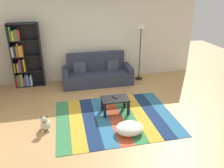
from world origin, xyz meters
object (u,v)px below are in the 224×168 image
object	(u,v)px
couch	(97,74)
pouf	(130,128)
dog	(45,124)
standing_lamp	(141,33)
bookshelf	(23,59)
coffee_table	(115,101)
tv_remote	(115,97)

from	to	relation	value
couch	pouf	world-z (taller)	couch
couch	dog	size ratio (longest dim) A/B	5.69
standing_lamp	couch	bearing A→B (deg)	-177.79
dog	pouf	bearing A→B (deg)	-16.75
bookshelf	coffee_table	xyz separation A→B (m)	(2.39, -2.28, -0.59)
couch	tv_remote	bearing A→B (deg)	-86.18
coffee_table	standing_lamp	size ratio (longest dim) A/B	0.36
standing_lamp	coffee_table	bearing A→B (deg)	-123.15
coffee_table	dog	distance (m)	1.75
couch	bookshelf	world-z (taller)	bookshelf
couch	bookshelf	xyz separation A→B (m)	(-2.26, 0.28, 0.58)
pouf	standing_lamp	xyz separation A→B (m)	(1.23, 2.98, 1.46)
couch	tv_remote	world-z (taller)	couch
pouf	standing_lamp	world-z (taller)	standing_lamp
pouf	dog	world-z (taller)	dog
bookshelf	coffee_table	world-z (taller)	bookshelf
couch	bookshelf	bearing A→B (deg)	172.88
couch	dog	distance (m)	2.85
pouf	tv_remote	world-z (taller)	tv_remote
coffee_table	pouf	xyz separation A→B (m)	(0.11, -0.92, -0.20)
dog	standing_lamp	world-z (taller)	standing_lamp
coffee_table	dog	bearing A→B (deg)	-167.47
coffee_table	tv_remote	world-z (taller)	tv_remote
couch	standing_lamp	xyz separation A→B (m)	(1.47, 0.06, 1.25)
coffee_table	standing_lamp	xyz separation A→B (m)	(1.34, 2.05, 1.26)
bookshelf	dog	xyz separation A→B (m)	(0.69, -2.66, -0.76)
bookshelf	coffee_table	bearing A→B (deg)	-43.58
dog	tv_remote	xyz separation A→B (m)	(1.70, 0.42, 0.26)
standing_lamp	tv_remote	bearing A→B (deg)	-123.72
dog	standing_lamp	bearing A→B (deg)	38.63
dog	tv_remote	world-z (taller)	tv_remote
dog	couch	bearing A→B (deg)	56.56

